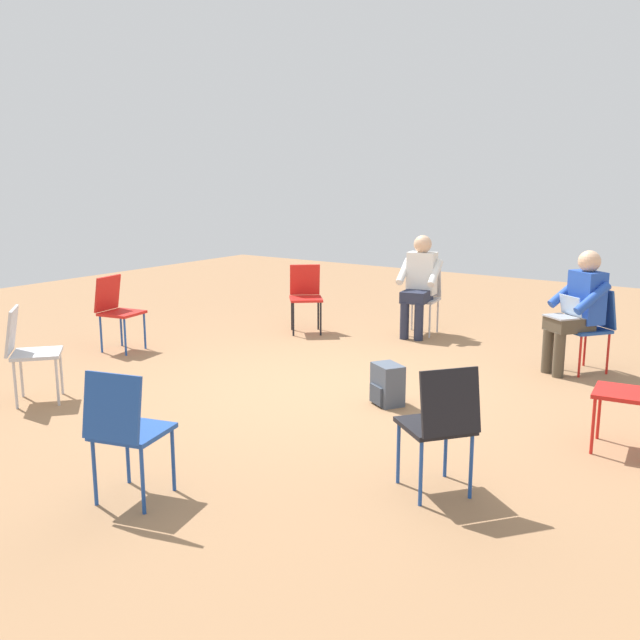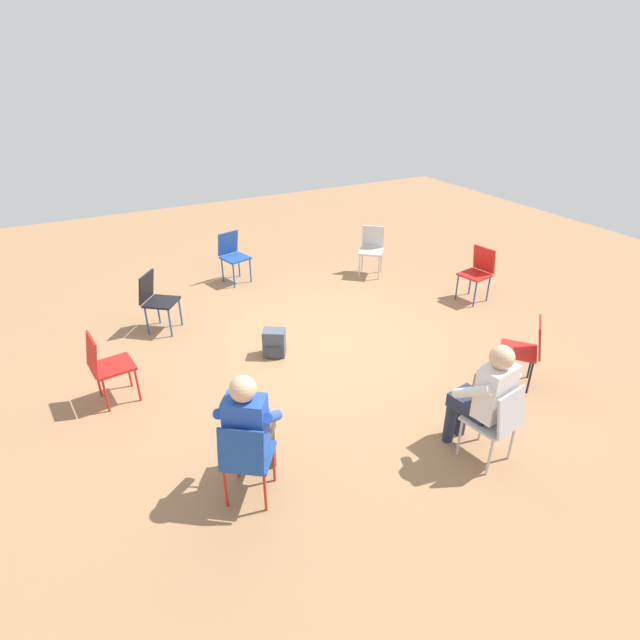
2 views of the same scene
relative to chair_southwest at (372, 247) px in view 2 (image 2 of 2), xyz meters
name	(u,v)px [view 2 (image 2 of 2)]	position (x,y,z in m)	size (l,w,h in m)	color
ground_plane	(328,345)	(1.88, 1.86, -0.50)	(15.94, 15.94, 0.00)	#99704C
chair_southwest	(372,247)	(0.00, 0.00, 0.00)	(0.58, 0.59, 0.85)	#B7B7BC
chair_southeast	(156,298)	(3.78, 0.36, 0.00)	(0.58, 0.58, 0.85)	black
chair_northwest	(526,347)	(0.31, 3.70, 0.00)	(0.58, 0.59, 0.85)	red
chair_east	(106,363)	(4.61, 1.80, 0.00)	(0.48, 0.45, 0.85)	red
chair_south	(233,253)	(2.26, -0.82, 0.00)	(0.49, 0.52, 0.85)	#1E4799
chair_west	(478,270)	(-0.87, 1.68, 0.00)	(0.50, 0.47, 0.85)	red
chair_north	(497,420)	(1.56, 4.48, 0.00)	(0.46, 0.49, 0.85)	#B7B7BC
chair_northeast	(246,457)	(3.76, 3.86, 0.00)	(0.57, 0.58, 0.85)	#1E4799
person_with_laptop	(250,425)	(3.67, 3.72, 0.20)	(0.63, 0.64, 1.24)	#4C4233
person_in_white	(485,393)	(1.59, 4.32, 0.20)	(0.55, 0.56, 1.24)	#23283D
backpack_near_laptop_user	(274,344)	(2.62, 1.75, -0.34)	(0.34, 0.32, 0.36)	#475160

